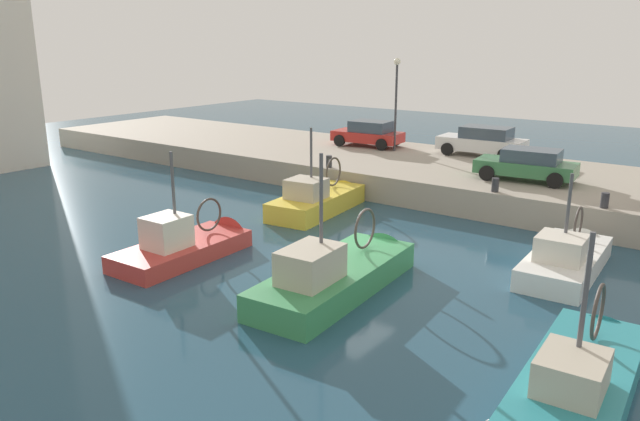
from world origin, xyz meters
TOP-DOWN VIEW (x-y plane):
  - water_surface at (0.00, 0.00)m, footprint 80.00×80.00m
  - quay_wall at (11.50, 0.00)m, footprint 9.00×56.00m
  - fishing_boat_red at (-2.47, 4.58)m, footprint 5.52×2.28m
  - fishing_boat_green at (-1.80, -1.01)m, footprint 7.06×2.51m
  - fishing_boat_white at (3.65, -5.86)m, footprint 5.73×2.16m
  - fishing_boat_yellow at (4.60, 4.44)m, footprint 5.99×2.48m
  - fishing_boat_teal at (-3.73, -8.07)m, footprint 6.89×2.17m
  - parked_car_white at (14.40, 1.41)m, footprint 2.10×4.41m
  - parked_car_red at (13.41, 7.64)m, footprint 2.23×3.95m
  - parked_car_green at (10.04, -2.32)m, footprint 2.22×4.17m
  - mooring_bollard_south at (7.35, -6.00)m, footprint 0.28×0.28m
  - mooring_bollard_mid at (7.35, -2.00)m, footprint 0.28×0.28m
  - mooring_bollard_north at (7.35, 6.00)m, footprint 0.28×0.28m
  - quay_streetlamp at (13.00, 5.75)m, footprint 0.36×0.36m

SIDE VIEW (x-z plane):
  - water_surface at x=0.00m, z-range 0.00..0.00m
  - fishing_boat_teal at x=-3.73m, z-range -2.17..2.36m
  - fishing_boat_white at x=3.65m, z-range -1.91..2.14m
  - fishing_boat_yellow at x=4.60m, z-range -2.11..2.35m
  - fishing_boat_green at x=-1.80m, z-range -2.40..2.66m
  - fishing_boat_red at x=-2.47m, z-range -2.11..2.39m
  - quay_wall at x=11.50m, z-range 0.00..1.20m
  - mooring_bollard_south at x=7.35m, z-range 1.20..1.75m
  - mooring_bollard_mid at x=7.35m, z-range 1.20..1.75m
  - mooring_bollard_north at x=7.35m, z-range 1.20..1.75m
  - parked_car_green at x=10.04m, z-range 1.22..2.58m
  - parked_car_red at x=13.41m, z-range 1.21..2.63m
  - parked_car_white at x=14.40m, z-range 1.21..2.70m
  - quay_streetlamp at x=13.00m, z-range 2.04..6.87m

